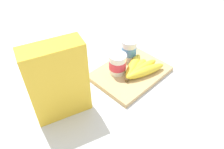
# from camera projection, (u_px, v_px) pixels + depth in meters

# --- Properties ---
(ground_plane) EXTENTS (2.40, 2.40, 0.00)m
(ground_plane) POSITION_uv_depth(u_px,v_px,m) (130.00, 74.00, 0.96)
(ground_plane) COLOR silver
(cutting_board) EXTENTS (0.31, 0.23, 0.02)m
(cutting_board) POSITION_uv_depth(u_px,v_px,m) (130.00, 73.00, 0.95)
(cutting_board) COLOR tan
(cutting_board) RESTS_ON ground_plane
(cereal_box) EXTENTS (0.21, 0.13, 0.28)m
(cereal_box) POSITION_uv_depth(u_px,v_px,m) (58.00, 82.00, 0.71)
(cereal_box) COLOR yellow
(cereal_box) RESTS_ON ground_plane
(yogurt_cup_front) EXTENTS (0.07, 0.07, 0.09)m
(yogurt_cup_front) POSITION_uv_depth(u_px,v_px,m) (118.00, 64.00, 0.91)
(yogurt_cup_front) COLOR white
(yogurt_cup_front) RESTS_ON cutting_board
(yogurt_cup_back) EXTENTS (0.07, 0.07, 0.10)m
(yogurt_cup_back) POSITION_uv_depth(u_px,v_px,m) (129.00, 50.00, 0.98)
(yogurt_cup_back) COLOR white
(yogurt_cup_back) RESTS_ON cutting_board
(banana_bunch) EXTENTS (0.19, 0.15, 0.04)m
(banana_bunch) POSITION_uv_depth(u_px,v_px,m) (139.00, 69.00, 0.93)
(banana_bunch) COLOR yellow
(banana_bunch) RESTS_ON cutting_board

